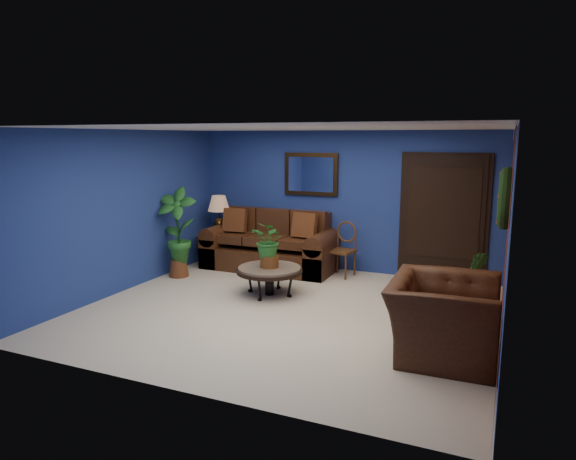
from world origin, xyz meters
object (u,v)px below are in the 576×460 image
at_px(coffee_table, 269,271).
at_px(table_lamp, 219,210).
at_px(end_table, 220,240).
at_px(side_chair, 344,245).
at_px(sofa, 272,249).
at_px(armchair, 443,318).

bearing_deg(coffee_table, table_lamp, 140.18).
bearing_deg(table_lamp, end_table, 135.00).
bearing_deg(side_chair, sofa, -168.43).
height_order(end_table, table_lamp, table_lamp).
bearing_deg(side_chair, end_table, -168.01).
height_order(coffee_table, end_table, end_table).
height_order(table_lamp, armchair, table_lamp).
relative_size(table_lamp, side_chair, 0.73).
relative_size(sofa, end_table, 3.74).
relative_size(sofa, table_lamp, 3.47).
bearing_deg(armchair, coffee_table, 64.51).
relative_size(coffee_table, armchair, 0.77).
xyz_separation_m(side_chair, armchair, (2.00, -2.74, -0.11)).
bearing_deg(side_chair, armchair, -43.48).
xyz_separation_m(coffee_table, table_lamp, (-1.75, 1.46, 0.65)).
height_order(sofa, armchair, sofa).
height_order(coffee_table, armchair, armchair).
distance_m(sofa, coffee_table, 1.64).
relative_size(coffee_table, end_table, 1.58).
bearing_deg(table_lamp, sofa, 2.14).
bearing_deg(coffee_table, armchair, -24.27).
height_order(sofa, side_chair, sofa).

